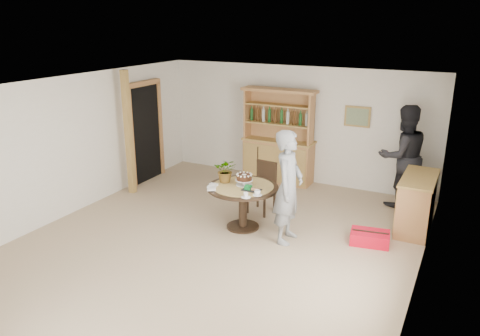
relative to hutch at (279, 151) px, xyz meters
name	(u,v)px	position (x,y,z in m)	size (l,w,h in m)	color
ground	(217,243)	(0.30, -3.24, -0.69)	(7.00, 7.00, 0.00)	tan
room_shell	(216,138)	(0.30, -3.23, 1.05)	(6.04, 7.04, 2.52)	white
doorway	(145,131)	(-2.63, -1.24, 0.42)	(0.13, 1.10, 2.18)	black
pine_post	(129,133)	(-2.40, -2.04, 0.56)	(0.12, 0.12, 2.50)	#B08B4A
hutch	(279,151)	(0.00, 0.00, 0.00)	(1.62, 0.54, 2.04)	tan
sideboard	(417,203)	(3.04, -1.24, -0.22)	(0.54, 1.26, 0.94)	tan
dining_table	(243,195)	(0.40, -2.53, -0.08)	(1.20, 1.20, 0.76)	black
dining_chair	(264,184)	(0.41, -1.70, -0.15)	(0.46, 0.46, 0.95)	black
birthday_cake	(244,178)	(0.40, -2.48, 0.19)	(0.30, 0.30, 0.20)	white
flower_vase	(226,170)	(0.05, -2.48, 0.28)	(0.38, 0.33, 0.42)	#3F7233
gift_tray	(251,189)	(0.62, -2.65, 0.10)	(0.30, 0.20, 0.08)	black
coffee_cup_a	(257,193)	(0.80, -2.81, 0.11)	(0.15, 0.15, 0.09)	white
coffee_cup_b	(246,195)	(0.68, -2.98, 0.11)	(0.15, 0.15, 0.08)	white
napkins	(212,187)	(-0.01, -2.84, 0.09)	(0.24, 0.33, 0.03)	white
teen_boy	(288,187)	(1.25, -2.63, 0.23)	(0.67, 0.44, 1.83)	gray
adult_person	(403,156)	(2.61, -0.25, 0.29)	(0.95, 0.74, 1.95)	black
red_suitcase	(370,238)	(2.49, -2.15, -0.59)	(0.66, 0.49, 0.21)	red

